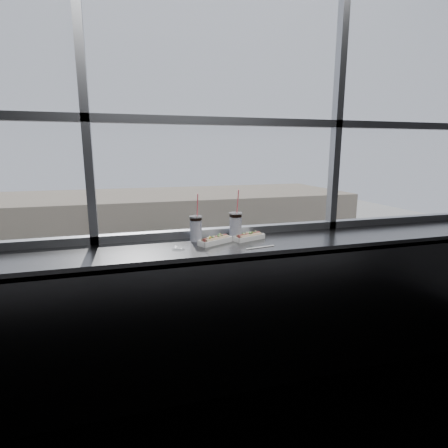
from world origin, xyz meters
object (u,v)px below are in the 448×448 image
object	(u,v)px
hotdog_tray_left	(215,240)
soda_cup_right	(236,224)
loose_straw	(260,247)
car_near_c	(179,354)
soda_cup_left	(196,227)
car_far_c	(289,283)
hotdog_tray_right	(249,237)
pedestrian_b	(125,284)
tree_right	(254,249)
car_near_d	(266,339)
car_near_e	(368,322)
tree_left	(12,270)
tree_center	(163,254)
wrapper	(178,248)
pedestrian_d	(246,273)

from	to	relation	value
hotdog_tray_left	soda_cup_right	world-z (taller)	soda_cup_right
loose_straw	car_near_c	world-z (taller)	loose_straw
soda_cup_left	car_far_c	distance (m)	29.72
hotdog_tray_right	soda_cup_right	xyz separation A→B (m)	(-0.08, 0.09, 0.09)
car_near_c	pedestrian_b	size ratio (longest dim) A/B	2.96
tree_right	loose_straw	bearing A→B (deg)	-111.32
loose_straw	pedestrian_b	distance (m)	31.04
car_near_d	car_near_e	size ratio (longest dim) A/B	0.93
hotdog_tray_right	soda_cup_left	distance (m)	0.42
hotdog_tray_left	pedestrian_b	xyz separation A→B (m)	(-0.89, 28.76, -11.12)
soda_cup_right	car_near_c	distance (m)	19.72
tree_left	car_near_d	bearing A→B (deg)	-34.86
tree_left	soda_cup_left	bearing A→B (deg)	-71.39
hotdog_tray_left	car_far_c	size ratio (longest dim) A/B	0.04
soda_cup_left	car_near_c	distance (m)	19.75
hotdog_tray_right	tree_right	size ratio (longest dim) A/B	0.05
tree_center	wrapper	bearing A→B (deg)	-95.83
soda_cup_right	pedestrian_b	world-z (taller)	soda_cup_right
pedestrian_d	pedestrian_b	bearing A→B (deg)	88.49
wrapper	pedestrian_b	distance (m)	30.91
car_near_e	car_far_c	size ratio (longest dim) A/B	0.96
car_near_d	tree_left	bearing A→B (deg)	52.47
soda_cup_left	pedestrian_d	bearing A→B (deg)	69.22
loose_straw	car_near_c	size ratio (longest dim) A/B	0.04
hotdog_tray_left	loose_straw	xyz separation A→B (m)	(0.28, -0.20, -0.02)
car_far_c	pedestrian_d	xyz separation A→B (m)	(-2.65, 4.21, -0.19)
soda_cup_right	tree_left	distance (m)	31.07
pedestrian_b	tree_center	xyz separation A→B (m)	(3.49, -0.51, 2.69)
tree_left	tree_right	world-z (taller)	tree_right
wrapper	car_near_e	size ratio (longest dim) A/B	0.02
hotdog_tray_right	pedestrian_d	size ratio (longest dim) A/B	0.14
car_near_c	car_far_c	xyz separation A→B (m)	(11.23, 8.00, 0.16)
pedestrian_b	car_near_e	bearing A→B (deg)	52.26
hotdog_tray_left	car_near_c	world-z (taller)	hotdog_tray_left
pedestrian_b	tree_center	size ratio (longest dim) A/B	0.35
loose_straw	car_near_d	xyz separation A→B (m)	(7.36, 16.45, -11.05)
pedestrian_d	hotdog_tray_left	bearing A→B (deg)	159.51
hotdog_tray_right	loose_straw	xyz separation A→B (m)	(-0.00, -0.24, -0.02)
soda_cup_left	car_near_e	bearing A→B (deg)	46.33
car_near_c	tree_right	bearing A→B (deg)	-30.26
wrapper	pedestrian_b	xyz separation A→B (m)	(-0.60, 28.84, -11.11)
car_near_d	tree_center	size ratio (longest dim) A/B	1.09
loose_straw	car_near_e	bearing A→B (deg)	39.64
car_near_d	tree_right	bearing A→B (deg)	-20.00
soda_cup_right	hotdog_tray_left	bearing A→B (deg)	-147.50
soda_cup_left	car_far_c	xyz separation A→B (m)	(13.40, 24.13, -11.03)
car_near_e	tree_left	distance (m)	27.70
wrapper	car_near_e	world-z (taller)	wrapper
soda_cup_right	tree_right	size ratio (longest dim) A/B	0.08
hotdog_tray_right	pedestrian_d	bearing A→B (deg)	51.12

